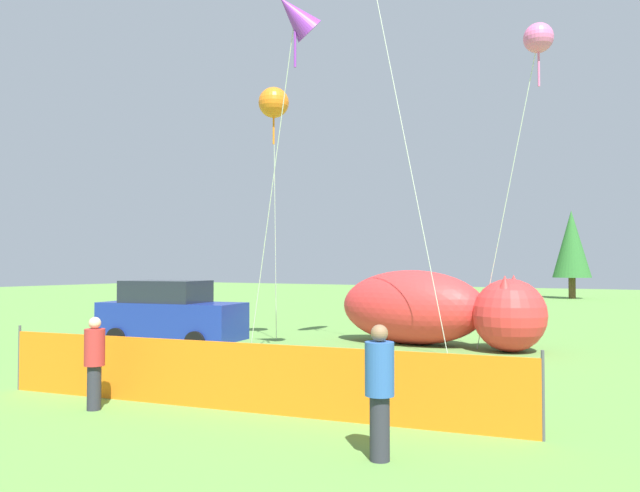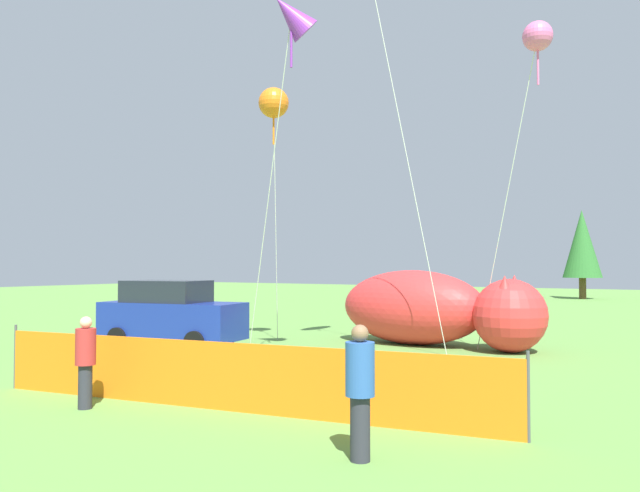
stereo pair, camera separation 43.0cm
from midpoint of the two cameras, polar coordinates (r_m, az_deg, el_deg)
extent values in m
plane|color=#609342|center=(14.57, -5.87, -11.65)|extent=(120.00, 120.00, 0.00)
cube|color=navy|center=(19.60, -12.73, -6.65)|extent=(4.61, 2.41, 1.10)
cube|color=#1E232D|center=(19.67, -13.24, -4.05)|extent=(2.64, 1.95, 0.66)
cylinder|color=black|center=(19.62, -8.04, -8.14)|extent=(0.67, 0.34, 0.64)
cylinder|color=black|center=(18.21, -10.68, -8.63)|extent=(0.67, 0.34, 0.64)
cylinder|color=black|center=(21.10, -14.51, -7.66)|extent=(0.67, 0.34, 0.64)
cylinder|color=black|center=(19.80, -17.39, -8.02)|extent=(0.67, 0.34, 0.64)
cube|color=#267F33|center=(11.40, 0.31, -12.09)|extent=(0.64, 0.64, 0.03)
cube|color=#267F33|center=(11.41, -0.88, -10.94)|extent=(0.19, 0.46, 0.45)
cylinder|color=#A5A5AD|center=(11.61, 1.57, -13.05)|extent=(0.02, 0.02, 0.46)
cylinder|color=#A5A5AD|center=(11.20, 1.19, -13.47)|extent=(0.02, 0.02, 0.46)
cylinder|color=#A5A5AD|center=(11.69, -0.53, -12.98)|extent=(0.02, 0.02, 0.46)
cylinder|color=#A5A5AD|center=(11.28, -0.99, -13.39)|extent=(0.02, 0.02, 0.46)
ellipsoid|color=red|center=(20.10, 9.03, -5.54)|extent=(5.07, 2.75, 2.35)
ellipsoid|color=yellow|center=(20.14, 9.04, -7.04)|extent=(3.27, 2.02, 1.06)
sphere|color=red|center=(18.86, 17.61, -6.09)|extent=(2.11, 2.11, 2.11)
cone|color=red|center=(19.33, 17.96, -3.47)|extent=(0.59, 0.59, 0.63)
cone|color=red|center=(18.31, 17.18, -3.58)|extent=(0.59, 0.59, 0.63)
cube|color=orange|center=(11.05, -7.51, -11.74)|extent=(9.83, 1.53, 1.17)
cylinder|color=#4C4C51|center=(14.19, -25.30, -9.12)|extent=(0.05, 0.05, 1.29)
cylinder|color=#4C4C51|center=(9.58, 19.77, -12.84)|extent=(0.05, 0.05, 1.29)
cylinder|color=#2D2D38|center=(8.32, 5.23, -16.28)|extent=(0.26, 0.26, 0.83)
cylinder|color=#2D59A5|center=(8.17, 5.22, -11.14)|extent=(0.38, 0.38, 0.69)
sphere|color=#8C6647|center=(8.11, 5.21, -7.95)|extent=(0.22, 0.22, 0.22)
cylinder|color=#2D2D38|center=(11.79, -19.68, -12.03)|extent=(0.24, 0.24, 0.76)
cylinder|color=#B72D2D|center=(11.68, -19.64, -8.66)|extent=(0.35, 0.35, 0.63)
sphere|color=beige|center=(11.64, -19.62, -6.60)|extent=(0.21, 0.21, 0.21)
cylinder|color=silver|center=(16.59, -3.98, 4.54)|extent=(2.56, 1.63, 8.66)
cone|color=purple|center=(16.32, -1.83, 20.36)|extent=(1.41, 1.49, 1.29)
cylinder|color=purple|center=(16.07, -1.84, 18.04)|extent=(0.06, 0.06, 1.20)
cylinder|color=silver|center=(18.36, 17.27, 3.86)|extent=(2.17, 1.49, 8.56)
sphere|color=pink|center=(18.35, 19.94, 17.59)|extent=(0.79, 0.79, 0.79)
cylinder|color=pink|center=(18.13, 19.97, 15.51)|extent=(0.06, 0.06, 1.20)
cylinder|color=silver|center=(20.19, -3.46, 1.83)|extent=(1.02, 1.66, 7.55)
sphere|color=orange|center=(19.85, -3.63, 12.93)|extent=(0.94, 0.94, 0.94)
cylinder|color=orange|center=(19.68, -3.63, 10.96)|extent=(0.06, 0.06, 1.20)
cylinder|color=silver|center=(17.66, 8.57, 8.44)|extent=(1.76, 1.55, 11.26)
cylinder|color=brown|center=(50.61, 23.11, -3.57)|extent=(0.51, 0.51, 1.59)
cone|color=#2D6B2D|center=(50.61, 23.06, 0.20)|extent=(2.79, 2.79, 5.08)
camera|label=1|loc=(0.22, -89.36, -0.02)|focal=35.00mm
camera|label=2|loc=(0.22, 90.64, 0.02)|focal=35.00mm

